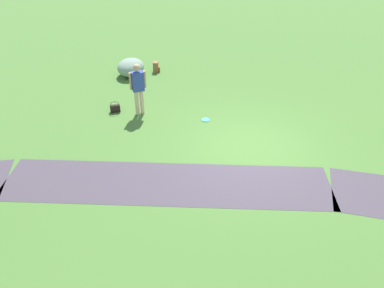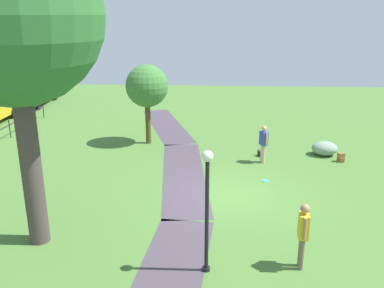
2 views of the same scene
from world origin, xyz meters
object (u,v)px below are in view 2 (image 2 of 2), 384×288
object	(u,v)px
lamp_post	(207,198)
man_near_boulder	(303,231)
lawn_boulder	(325,148)
young_tree_near_path	(147,87)
woman_with_handbag	(264,141)
delivery_van	(29,87)
large_shade_tree	(12,18)
handbag_on_grass	(260,153)
backpack_by_boulder	(341,158)
frisbee_on_grass	(265,181)

from	to	relation	value
lamp_post	man_near_boulder	world-z (taller)	lamp_post
lamp_post	lawn_boulder	world-z (taller)	lamp_post
lawn_boulder	young_tree_near_path	bearing A→B (deg)	80.63
lawn_boulder	man_near_boulder	xyz separation A→B (m)	(-9.08, 2.86, 0.73)
woman_with_handbag	delivery_van	size ratio (longest dim) A/B	0.29
large_shade_tree	delivery_van	world-z (taller)	large_shade_tree
handbag_on_grass	backpack_by_boulder	distance (m)	3.56
lawn_boulder	woman_with_handbag	xyz separation A→B (m)	(-1.17, 2.98, 0.65)
young_tree_near_path	handbag_on_grass	xyz separation A→B (m)	(-1.74, -5.48, -2.76)
lamp_post	backpack_by_boulder	xyz separation A→B (m)	(8.47, -5.81, -1.83)
lamp_post	woman_with_handbag	distance (m)	8.56
woman_with_handbag	frisbee_on_grass	xyz separation A→B (m)	(-2.14, 0.11, -0.96)
woman_with_handbag	delivery_van	xyz separation A→B (m)	(11.40, 15.62, 0.29)
woman_with_handbag	young_tree_near_path	bearing A→B (deg)	64.97
man_near_boulder	delivery_van	xyz separation A→B (m)	(19.31, 15.74, 0.21)
woman_with_handbag	handbag_on_grass	distance (m)	1.17
lamp_post	handbag_on_grass	size ratio (longest dim) A/B	9.01
frisbee_on_grass	young_tree_near_path	bearing A→B (deg)	48.89
large_shade_tree	handbag_on_grass	xyz separation A→B (m)	(7.83, -7.13, -6.06)
lawn_boulder	delivery_van	distance (m)	21.25
frisbee_on_grass	delivery_van	bearing A→B (deg)	48.89
young_tree_near_path	man_near_boulder	bearing A→B (deg)	-151.77
lawn_boulder	delivery_van	size ratio (longest dim) A/B	0.21
large_shade_tree	backpack_by_boulder	size ratio (longest dim) A/B	21.30
handbag_on_grass	frisbee_on_grass	size ratio (longest dim) A/B	1.41
lawn_boulder	frisbee_on_grass	xyz separation A→B (m)	(-3.31, 3.09, -0.32)
delivery_van	young_tree_near_path	bearing A→B (deg)	-131.11
backpack_by_boulder	handbag_on_grass	bearing A→B (deg)	81.43
handbag_on_grass	delivery_van	bearing A→B (deg)	55.88
lawn_boulder	frisbee_on_grass	distance (m)	4.54
large_shade_tree	young_tree_near_path	distance (m)	10.26
young_tree_near_path	frisbee_on_grass	size ratio (longest dim) A/B	15.57
frisbee_on_grass	lamp_post	bearing A→B (deg)	160.06
young_tree_near_path	lamp_post	size ratio (longest dim) A/B	1.22
large_shade_tree	young_tree_near_path	xyz separation A→B (m)	(9.57, -1.65, -3.30)
lawn_boulder	delivery_van	world-z (taller)	delivery_van
woman_with_handbag	man_near_boulder	distance (m)	7.91
large_shade_tree	lamp_post	xyz separation A→B (m)	(-1.18, -4.85, -4.18)
large_shade_tree	delivery_van	distance (m)	20.85
backpack_by_boulder	frisbee_on_grass	world-z (taller)	backpack_by_boulder
young_tree_near_path	lamp_post	bearing A→B (deg)	-163.42
man_near_boulder	backpack_by_boulder	world-z (taller)	man_near_boulder
woman_with_handbag	handbag_on_grass	xyz separation A→B (m)	(0.83, 0.02, -0.83)
lamp_post	lawn_boulder	size ratio (longest dim) A/B	2.65
young_tree_near_path	woman_with_handbag	distance (m)	6.37
lawn_boulder	backpack_by_boulder	size ratio (longest dim) A/B	3.07
large_shade_tree	backpack_by_boulder	distance (m)	14.24
handbag_on_grass	delivery_van	xyz separation A→B (m)	(10.57, 15.60, 1.13)
lawn_boulder	backpack_by_boulder	distance (m)	1.03
large_shade_tree	handbag_on_grass	size ratio (longest dim) A/B	23.66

